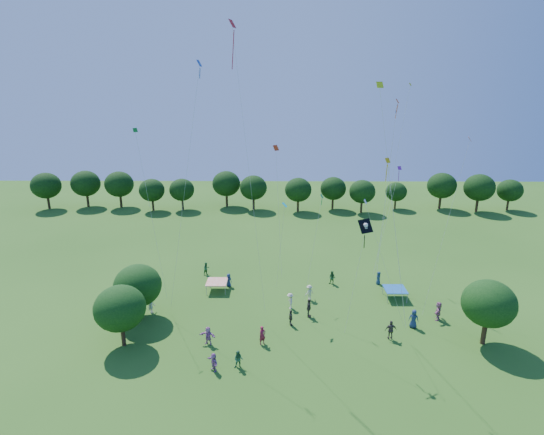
{
  "coord_description": "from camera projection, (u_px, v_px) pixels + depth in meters",
  "views": [
    {
      "loc": [
        0.31,
        -18.96,
        21.02
      ],
      "look_at": [
        0.0,
        14.0,
        11.0
      ],
      "focal_mm": 28.0,
      "sensor_mm": 36.0,
      "label": 1
    }
  ],
  "objects": [
    {
      "name": "crowd_person_10",
      "position": [
        309.0,
        308.0,
        40.54
      ],
      "size": [
        0.72,
        1.17,
        1.85
      ],
      "primitive_type": "imported",
      "rotation": [
        0.0,
        0.0,
        1.35
      ],
      "color": "#3C3630",
      "rests_on": "ground"
    },
    {
      "name": "crowd_person_15",
      "position": [
        152.0,
        306.0,
        41.26
      ],
      "size": [
        0.76,
        1.11,
        1.56
      ],
      "primitive_type": "imported",
      "rotation": [
        0.0,
        0.0,
        1.25
      ],
      "color": "beige",
      "rests_on": "ground"
    },
    {
      "name": "near_tree_east",
      "position": [
        489.0,
        304.0,
        35.41
      ],
      "size": [
        4.38,
        4.38,
        5.81
      ],
      "color": "#422B19",
      "rests_on": "ground"
    },
    {
      "name": "crowd_person_7",
      "position": [
        140.0,
        306.0,
        41.17
      ],
      "size": [
        0.66,
        0.69,
        1.56
      ],
      "primitive_type": "imported",
      "rotation": [
        0.0,
        0.0,
        4.01
      ],
      "color": "#9F1C37",
      "rests_on": "ground"
    },
    {
      "name": "small_kite_9",
      "position": [
        392.0,
        210.0,
        32.04
      ],
      "size": [
        3.39,
        1.94,
        14.96
      ],
      "color": "#EEAE0C"
    },
    {
      "name": "crowd_person_5",
      "position": [
        438.0,
        311.0,
        40.04
      ],
      "size": [
        1.29,
        1.81,
        1.84
      ],
      "primitive_type": "imported",
      "rotation": [
        0.0,
        0.0,
        4.27
      ],
      "color": "#A05D81",
      "rests_on": "ground"
    },
    {
      "name": "small_kite_2",
      "position": [
        389.0,
        170.0,
        31.0
      ],
      "size": [
        4.54,
        2.51,
        20.2
      ],
      "color": "#B7D312"
    },
    {
      "name": "crowd_person_9",
      "position": [
        309.0,
        292.0,
        43.86
      ],
      "size": [
        1.16,
        1.03,
        1.65
      ],
      "primitive_type": "imported",
      "rotation": [
        0.0,
        0.0,
        3.77
      ],
      "color": "beige",
      "rests_on": "ground"
    },
    {
      "name": "crowd_person_2",
      "position": [
        332.0,
        278.0,
        47.36
      ],
      "size": [
        0.87,
        0.73,
        1.56
      ],
      "primitive_type": "imported",
      "rotation": [
        0.0,
        0.0,
        5.79
      ],
      "color": "#235229",
      "rests_on": "ground"
    },
    {
      "name": "small_kite_8",
      "position": [
        454.0,
        197.0,
        35.56
      ],
      "size": [
        2.54,
        0.61,
        16.0
      ],
      "color": "red"
    },
    {
      "name": "small_kite_6",
      "position": [
        377.0,
        239.0,
        34.3
      ],
      "size": [
        4.27,
        0.46,
        11.4
      ],
      "color": "white"
    },
    {
      "name": "crowd_person_8",
      "position": [
        206.0,
        269.0,
        49.79
      ],
      "size": [
        0.84,
        0.85,
        1.57
      ],
      "primitive_type": "imported",
      "rotation": [
        0.0,
        0.0,
        0.8
      ],
      "color": "#2A6333",
      "rests_on": "ground"
    },
    {
      "name": "treeline",
      "position": [
        265.0,
        187.0,
        76.1
      ],
      "size": [
        88.01,
        8.77,
        6.77
      ],
      "color": "#422B19",
      "rests_on": "ground"
    },
    {
      "name": "small_kite_1",
      "position": [
        391.0,
        152.0,
        42.18
      ],
      "size": [
        0.72,
        1.44,
        18.79
      ],
      "color": "#FF510D"
    },
    {
      "name": "small_kite_3",
      "position": [
        146.0,
        187.0,
        38.95
      ],
      "size": [
        2.11,
        1.04,
        16.39
      ],
      "color": "#167921"
    },
    {
      "name": "small_kite_11",
      "position": [
        318.0,
        221.0,
        39.69
      ],
      "size": [
        1.69,
        1.69,
        10.36
      ],
      "color": "#1A8F3C"
    },
    {
      "name": "crowd_person_0",
      "position": [
        229.0,
        280.0,
        46.88
      ],
      "size": [
        0.84,
        0.7,
        1.5
      ],
      "primitive_type": "imported",
      "rotation": [
        0.0,
        0.0,
        2.66
      ],
      "color": "navy",
      "rests_on": "ground"
    },
    {
      "name": "pirate_kite",
      "position": [
        365.0,
        228.0,
        33.23
      ],
      "size": [
        1.88,
        1.1,
        9.9
      ],
      "color": "black"
    },
    {
      "name": "crowd_person_6",
      "position": [
        378.0,
        278.0,
        47.41
      ],
      "size": [
        0.47,
        0.77,
        1.5
      ],
      "primitive_type": "imported",
      "rotation": [
        0.0,
        0.0,
        4.62
      ],
      "color": "navy",
      "rests_on": "ground"
    },
    {
      "name": "crowd_person_4",
      "position": [
        391.0,
        330.0,
        36.92
      ],
      "size": [
        1.06,
        0.51,
        1.78
      ],
      "primitive_type": "imported",
      "rotation": [
        0.0,
        0.0,
        3.17
      ],
      "color": "#493F3A",
      "rests_on": "ground"
    },
    {
      "name": "tent_red_stripe",
      "position": [
        217.0,
        282.0,
        45.78
      ],
      "size": [
        2.2,
        2.2,
        1.1
      ],
      "color": "#EE4C1C",
      "rests_on": "ground"
    },
    {
      "name": "crowd_person_17",
      "position": [
        208.0,
        336.0,
        36.23
      ],
      "size": [
        1.61,
        0.97,
        1.63
      ],
      "primitive_type": "imported",
      "rotation": [
        0.0,
        0.0,
        -0.3
      ],
      "color": "#A862A4",
      "rests_on": "ground"
    },
    {
      "name": "small_kite_7",
      "position": [
        283.0,
        219.0,
        40.56
      ],
      "size": [
        1.02,
        1.8,
        9.47
      ],
      "color": "#0CB4BF"
    },
    {
      "name": "crowd_person_13",
      "position": [
        262.0,
        335.0,
        36.18
      ],
      "size": [
        0.76,
        0.7,
        1.71
      ],
      "primitive_type": "imported",
      "rotation": [
        0.0,
        0.0,
        0.6
      ],
      "color": "maroon",
      "rests_on": "ground"
    },
    {
      "name": "crowd_person_11",
      "position": [
        214.0,
        362.0,
        32.84
      ],
      "size": [
        1.24,
        1.42,
        1.5
      ],
      "primitive_type": "imported",
      "rotation": [
        0.0,
        0.0,
        5.36
      ],
      "color": "#965A9A",
      "rests_on": "ground"
    },
    {
      "name": "near_tree_north",
      "position": [
        138.0,
        286.0,
        39.73
      ],
      "size": [
        4.42,
        4.42,
        5.34
      ],
      "color": "#422B19",
      "rests_on": "ground"
    },
    {
      "name": "crowd_person_16",
      "position": [
        291.0,
        318.0,
        39.11
      ],
      "size": [
        0.6,
        0.98,
        1.55
      ],
      "primitive_type": "imported",
      "rotation": [
        0.0,
        0.0,
        1.78
      ],
      "color": "#464038",
      "rests_on": "ground"
    },
    {
      "name": "small_kite_0",
      "position": [
        277.0,
        171.0,
        44.97
      ],
      "size": [
        1.03,
        2.57,
        14.05
      ],
      "color": "#EF3C0E"
    },
    {
      "name": "red_high_kite",
      "position": [
        239.0,
        85.0,
        34.83
      ],
      "size": [
        2.88,
        2.38,
        25.04
      ],
      "color": "red"
    },
    {
      "name": "small_kite_12",
      "position": [
        392.0,
        144.0,
        44.49
      ],
      "size": [
        1.47,
        2.36,
        18.79
      ],
      "color": "#1227BD"
    },
    {
      "name": "crowd_person_12",
      "position": [
        414.0,
        319.0,
        38.73
      ],
      "size": [
        0.99,
        0.75,
        1.77
      ],
      "primitive_type": "imported",
      "rotation": [
        0.0,
        0.0,
        2.78
      ],
      "color": "navy",
      "rests_on": "ground"
    },
    {
      "name": "near_tree_west",
      "position": [
        120.0,
        308.0,
        35.27
      ],
      "size": [
        4.26,
        4.26,
        5.44
      ],
      "color": "#422B19",
      "rests_on": "ground"
    },
    {
      "name": "small_kite_10",
      "position": [
        396.0,
        160.0,
        44.86
      ],
      "size": [
        3.16,
        2.88,
        20.31
      ],
      "color": "yellow"
    },
    {
      "name": "tent_blue",
      "position": [
        395.0,
        289.0,
        44.09
      ],
      "size": [
        2.2,
        2.2,
        1.1
      ],
      "color": "#195AA6",
      "rests_on": "ground"
    },
    {
      "name": "small_kite_4",
      "position": [
        192.0,
        128.0,
        36.08
      ],
      "size": [
        3.78,
        1.46,
        22.01
      ],
      "color": "#1143AF"
    },
    {
      "name": "crowd_person_1",
      "position": [
        128.0,
        308.0,
        40.6
      ],
      "size": [
        0.58,
        0.77,
        1.85
      ],
      "primitive_type": "imported",
      "rotation": [
        0.0,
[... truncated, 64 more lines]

